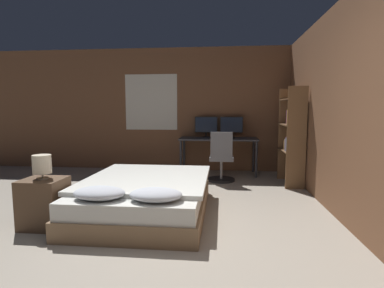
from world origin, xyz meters
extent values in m
plane|color=#9E9384|center=(0.00, 0.00, 0.00)|extent=(20.00, 20.00, 0.00)
cube|color=brown|center=(0.00, 4.20, 1.35)|extent=(12.00, 0.06, 2.70)
cube|color=silver|center=(-0.99, 4.16, 1.52)|extent=(1.17, 0.01, 1.23)
cube|color=black|center=(-0.99, 4.17, 1.52)|extent=(1.09, 0.01, 1.15)
cube|color=brown|center=(2.06, 1.50, 1.35)|extent=(0.06, 12.00, 2.70)
cube|color=#846647|center=(-0.37, 1.26, 0.11)|extent=(1.53, 2.03, 0.22)
cube|color=silver|center=(-0.37, 1.26, 0.31)|extent=(1.47, 1.97, 0.19)
cube|color=silver|center=(-0.37, 1.38, 0.43)|extent=(1.57, 1.71, 0.05)
ellipsoid|color=silver|center=(-0.67, 0.49, 0.47)|extent=(0.55, 0.38, 0.13)
ellipsoid|color=silver|center=(-0.07, 0.49, 0.47)|extent=(0.55, 0.38, 0.13)
cube|color=brown|center=(-1.42, 0.69, 0.28)|extent=(0.46, 0.42, 0.56)
cylinder|color=gray|center=(-1.42, 0.69, 0.57)|extent=(0.13, 0.13, 0.01)
cylinder|color=gray|center=(-1.42, 0.69, 0.60)|extent=(0.02, 0.02, 0.05)
cylinder|color=beige|center=(-1.42, 0.69, 0.73)|extent=(0.20, 0.20, 0.21)
cube|color=#38383D|center=(0.53, 3.81, 0.74)|extent=(1.62, 0.65, 0.03)
cylinder|color=#2D2D33|center=(-0.24, 3.53, 0.36)|extent=(0.05, 0.05, 0.73)
cylinder|color=#2D2D33|center=(1.29, 3.53, 0.36)|extent=(0.05, 0.05, 0.73)
cylinder|color=#2D2D33|center=(-0.24, 4.08, 0.36)|extent=(0.05, 0.05, 0.73)
cylinder|color=#2D2D33|center=(1.29, 4.08, 0.36)|extent=(0.05, 0.05, 0.73)
cylinder|color=black|center=(0.25, 4.03, 0.76)|extent=(0.16, 0.16, 0.01)
cylinder|color=black|center=(0.25, 4.03, 0.82)|extent=(0.03, 0.03, 0.09)
cube|color=black|center=(0.25, 4.03, 1.03)|extent=(0.49, 0.03, 0.34)
cube|color=#232D42|center=(0.25, 4.02, 1.03)|extent=(0.46, 0.00, 0.31)
cylinder|color=black|center=(0.80, 4.03, 0.76)|extent=(0.16, 0.16, 0.01)
cylinder|color=black|center=(0.80, 4.03, 0.82)|extent=(0.03, 0.03, 0.09)
cube|color=black|center=(0.80, 4.03, 1.03)|extent=(0.49, 0.03, 0.34)
cube|color=#232D42|center=(0.80, 4.02, 1.03)|extent=(0.46, 0.00, 0.31)
cube|color=black|center=(0.53, 3.59, 0.77)|extent=(0.41, 0.13, 0.02)
ellipsoid|color=black|center=(0.82, 3.59, 0.78)|extent=(0.07, 0.05, 0.04)
cylinder|color=black|center=(0.59, 3.18, 0.02)|extent=(0.52, 0.52, 0.04)
cylinder|color=gray|center=(0.59, 3.18, 0.22)|extent=(0.05, 0.05, 0.36)
cube|color=slate|center=(0.59, 3.18, 0.44)|extent=(0.44, 0.44, 0.07)
cube|color=slate|center=(0.59, 2.99, 0.71)|extent=(0.40, 0.05, 0.47)
cube|color=brown|center=(1.85, 2.69, 0.87)|extent=(0.32, 0.02, 1.74)
cube|color=brown|center=(1.85, 3.45, 0.87)|extent=(0.32, 0.02, 1.74)
cube|color=brown|center=(1.85, 3.07, 0.61)|extent=(0.32, 0.74, 0.02)
cube|color=brown|center=(1.85, 3.07, 1.08)|extent=(0.32, 0.74, 0.02)
cube|color=brown|center=(1.85, 3.07, 1.53)|extent=(0.32, 0.74, 0.02)
cube|color=gold|center=(1.85, 2.73, 0.75)|extent=(0.27, 0.03, 0.27)
cube|color=#28282D|center=(1.85, 2.78, 0.75)|extent=(0.27, 0.04, 0.25)
cube|color=teal|center=(1.85, 2.82, 0.74)|extent=(0.27, 0.03, 0.23)
cube|color=teal|center=(1.85, 2.86, 0.74)|extent=(0.27, 0.04, 0.24)
cube|color=#7A387F|center=(1.85, 2.91, 0.74)|extent=(0.27, 0.03, 0.25)
cube|color=#BCB29E|center=(1.85, 2.95, 0.73)|extent=(0.27, 0.03, 0.22)
cube|color=#28282D|center=(1.85, 2.98, 0.71)|extent=(0.27, 0.02, 0.19)
cube|color=#BCB29E|center=(1.85, 3.02, 0.72)|extent=(0.27, 0.02, 0.20)
cube|color=orange|center=(1.85, 3.05, 0.71)|extent=(0.27, 0.03, 0.18)
cube|color=#28282D|center=(1.85, 2.73, 1.18)|extent=(0.27, 0.04, 0.17)
cube|color=#BCB29E|center=(1.85, 2.78, 1.18)|extent=(0.27, 0.03, 0.19)
cube|color=teal|center=(1.85, 2.82, 1.17)|extent=(0.27, 0.04, 0.17)
cube|color=gold|center=(1.85, 2.87, 1.22)|extent=(0.27, 0.04, 0.26)
cube|color=#7A387F|center=(1.85, 2.91, 1.21)|extent=(0.27, 0.03, 0.25)
camera|label=1|loc=(0.61, -2.46, 1.34)|focal=28.00mm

